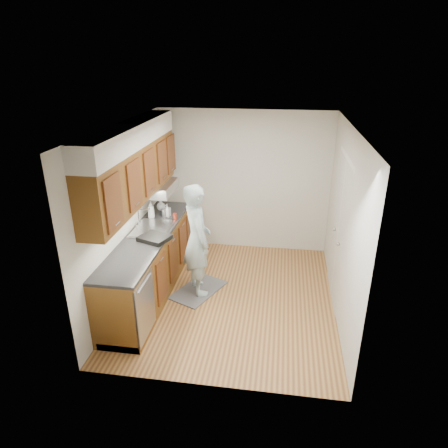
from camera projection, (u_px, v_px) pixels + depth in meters
name	position (u px, v px, depth m)	size (l,w,h in m)	color
floor	(230.00, 297.00, 5.93)	(3.50, 3.50, 0.00)	#A4783E
ceiling	(232.00, 126.00, 4.96)	(3.50, 3.50, 0.00)	white
wall_left	(126.00, 213.00, 5.65)	(0.02, 3.50, 2.50)	beige
wall_right	(344.00, 225.00, 5.24)	(0.02, 3.50, 2.50)	beige
wall_back	(244.00, 182.00, 7.04)	(3.00, 0.02, 2.50)	beige
counter	(150.00, 262.00, 5.90)	(0.64, 2.80, 1.30)	brown
upper_cabinets	(134.00, 165.00, 5.40)	(0.47, 2.80, 1.21)	brown
closet_door	(338.00, 232.00, 5.60)	(0.02, 1.22, 2.05)	silver
floor_mat	(198.00, 290.00, 6.09)	(0.52, 0.88, 0.02)	#5F6062
person	(197.00, 233.00, 5.72)	(0.67, 0.45, 1.90)	#9DB8BF
soap_bottle_a	(151.00, 210.00, 6.25)	(0.11, 0.11, 0.28)	silver
soap_bottle_b	(167.00, 210.00, 6.34)	(0.09, 0.09, 0.20)	silver
soap_bottle_c	(161.00, 205.00, 6.60)	(0.14, 0.14, 0.19)	silver
soda_can	(175.00, 217.00, 6.21)	(0.06, 0.06, 0.11)	#BA3320
steel_can	(164.00, 213.00, 6.32)	(0.07, 0.07, 0.13)	#A5A5AA
dish_rack	(155.00, 238.00, 5.54)	(0.39, 0.33, 0.06)	black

